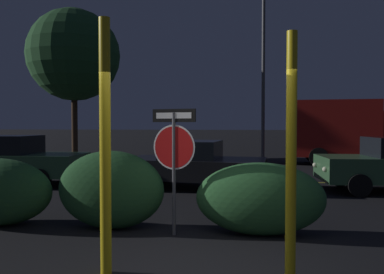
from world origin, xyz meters
TOP-DOWN VIEW (x-y plane):
  - road_center_stripe at (0.00, 8.01)m, footprint 32.35×0.12m
  - stop_sign at (-0.53, 1.79)m, footprint 0.76×0.21m
  - yellow_pole_left at (-1.06, 0.07)m, footprint 0.14×0.14m
  - yellow_pole_right at (1.18, 0.14)m, footprint 0.12×0.12m
  - hedge_bush_1 at (-1.72, 2.02)m, footprint 1.94×0.86m
  - hedge_bush_2 at (0.91, 1.99)m, footprint 2.16×0.87m
  - passing_car_1 at (-6.61, 6.38)m, footprint 4.69×2.11m
  - passing_car_2 at (-0.80, 6.48)m, footprint 4.28×2.32m
  - delivery_truck at (5.90, 13.73)m, footprint 6.38×2.66m
  - street_lamp at (1.54, 13.82)m, footprint 0.47×0.47m
  - tree_0 at (-8.48, 14.89)m, footprint 4.93×4.93m

SIDE VIEW (x-z plane):
  - road_center_stripe at x=0.00m, z-range 0.00..0.01m
  - hedge_bush_2 at x=0.91m, z-range 0.00..1.23m
  - passing_car_2 at x=-0.80m, z-range 0.00..1.39m
  - hedge_bush_1 at x=-1.72m, z-range 0.00..1.40m
  - passing_car_1 at x=-6.61m, z-range -0.01..1.51m
  - yellow_pole_right at x=1.18m, z-range 0.00..2.95m
  - stop_sign at x=-0.53m, z-range 0.42..2.54m
  - yellow_pole_left at x=-1.06m, z-range 0.00..3.17m
  - delivery_truck at x=5.90m, z-range 0.12..3.08m
  - street_lamp at x=1.54m, z-range 1.16..9.50m
  - tree_0 at x=-8.48m, z-range 1.56..9.64m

